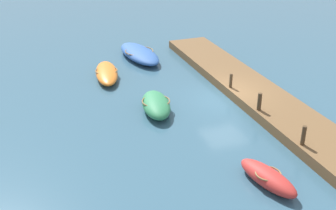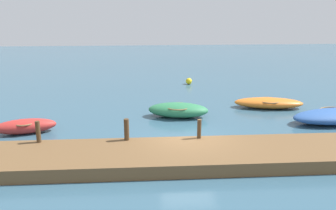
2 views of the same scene
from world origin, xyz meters
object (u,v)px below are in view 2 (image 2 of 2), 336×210
mooring_post_mid_west (127,130)px  marker_buoy (189,81)px  rowboat_green (178,110)px  mooring_post_west (38,132)px  rowboat_orange (269,103)px  mooring_post_mid_east (199,129)px  dinghy_red (25,126)px

mooring_post_mid_west → marker_buoy: size_ratio=1.90×
rowboat_green → mooring_post_west: (-6.52, -4.87, 0.60)m
rowboat_green → marker_buoy: bearing=88.9°
rowboat_orange → marker_buoy: size_ratio=8.72×
mooring_post_mid_west → marker_buoy: mooring_post_mid_west is taller
rowboat_orange → mooring_post_west: mooring_post_west is taller
rowboat_orange → marker_buoy: bearing=128.8°
rowboat_green → mooring_post_mid_east: (0.46, -4.87, 0.56)m
marker_buoy → dinghy_red: bearing=-131.8°
dinghy_red → mooring_post_mid_east: size_ratio=3.68×
rowboat_green → mooring_post_mid_east: mooring_post_mid_east is taller
rowboat_green → dinghy_red: bearing=-154.8°
dinghy_red → mooring_post_mid_east: mooring_post_mid_east is taller
rowboat_green → mooring_post_west: 8.16m
rowboat_orange → mooring_post_mid_west: size_ratio=4.59×
mooring_post_west → mooring_post_mid_west: 3.78m
dinghy_red → mooring_post_mid_west: size_ratio=3.31×
rowboat_green → mooring_post_mid_west: mooring_post_mid_west is taller
mooring_post_west → rowboat_orange: bearing=27.1°
rowboat_orange → mooring_post_mid_east: (-5.39, -6.34, 0.65)m
rowboat_green → marker_buoy: size_ratio=7.24×
rowboat_green → mooring_post_mid_west: bearing=-109.3°
rowboat_green → mooring_post_west: mooring_post_west is taller
mooring_post_mid_west → marker_buoy: 14.31m
mooring_post_west → mooring_post_mid_west: mooring_post_mid_west is taller
rowboat_orange → mooring_post_mid_east: 8.35m
rowboat_green → rowboat_orange: size_ratio=0.83×
dinghy_red → mooring_post_west: mooring_post_west is taller
rowboat_orange → mooring_post_mid_east: bearing=-121.3°
mooring_post_west → mooring_post_mid_east: mooring_post_west is taller
mooring_post_west → marker_buoy: bearing=58.7°
mooring_post_west → marker_buoy: (8.25, 13.57, -0.77)m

